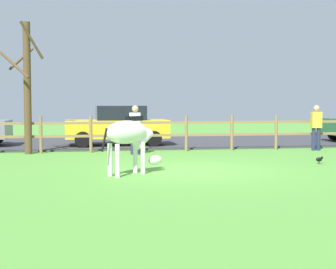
{
  "coord_description": "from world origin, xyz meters",
  "views": [
    {
      "loc": [
        -2.76,
        -12.66,
        1.74
      ],
      "look_at": [
        -0.43,
        1.48,
        0.83
      ],
      "focal_mm": 54.05,
      "sensor_mm": 36.0,
      "label": 1
    }
  ],
  "objects_px": {
    "visitor_right_of_tree": "(316,125)",
    "zebra": "(129,136)",
    "bare_tree": "(27,85)",
    "visitor_left_of_tree": "(135,127)",
    "crow_on_grass": "(319,159)",
    "parked_car_yellow": "(118,125)"
  },
  "relations": [
    {
      "from": "crow_on_grass",
      "to": "zebra",
      "type": "bearing_deg",
      "value": -166.6
    },
    {
      "from": "zebra",
      "to": "crow_on_grass",
      "type": "bearing_deg",
      "value": 13.4
    },
    {
      "from": "bare_tree",
      "to": "visitor_left_of_tree",
      "type": "relative_size",
      "value": 2.69
    },
    {
      "from": "bare_tree",
      "to": "zebra",
      "type": "relative_size",
      "value": 2.68
    },
    {
      "from": "crow_on_grass",
      "to": "bare_tree",
      "type": "bearing_deg",
      "value": 154.1
    },
    {
      "from": "visitor_left_of_tree",
      "to": "visitor_right_of_tree",
      "type": "height_order",
      "value": "same"
    },
    {
      "from": "bare_tree",
      "to": "crow_on_grass",
      "type": "xyz_separation_m",
      "value": [
        8.48,
        -4.12,
        -2.19
      ]
    },
    {
      "from": "visitor_left_of_tree",
      "to": "zebra",
      "type": "bearing_deg",
      "value": -97.36
    },
    {
      "from": "visitor_right_of_tree",
      "to": "zebra",
      "type": "bearing_deg",
      "value": -144.97
    },
    {
      "from": "bare_tree",
      "to": "parked_car_yellow",
      "type": "xyz_separation_m",
      "value": [
        3.19,
        2.48,
        -1.48
      ]
    },
    {
      "from": "crow_on_grass",
      "to": "visitor_right_of_tree",
      "type": "distance_m",
      "value": 4.17
    },
    {
      "from": "zebra",
      "to": "visitor_left_of_tree",
      "type": "xyz_separation_m",
      "value": [
        0.61,
        4.7,
        -0.02
      ]
    },
    {
      "from": "parked_car_yellow",
      "to": "visitor_right_of_tree",
      "type": "relative_size",
      "value": 2.46
    },
    {
      "from": "bare_tree",
      "to": "visitor_right_of_tree",
      "type": "bearing_deg",
      "value": -2.14
    },
    {
      "from": "bare_tree",
      "to": "visitor_right_of_tree",
      "type": "distance_m",
      "value": 10.27
    },
    {
      "from": "bare_tree",
      "to": "crow_on_grass",
      "type": "relative_size",
      "value": 20.55
    },
    {
      "from": "bare_tree",
      "to": "parked_car_yellow",
      "type": "bearing_deg",
      "value": 37.91
    },
    {
      "from": "visitor_left_of_tree",
      "to": "visitor_right_of_tree",
      "type": "relative_size",
      "value": 1.0
    },
    {
      "from": "bare_tree",
      "to": "visitor_right_of_tree",
      "type": "relative_size",
      "value": 2.69
    },
    {
      "from": "zebra",
      "to": "bare_tree",
      "type": "bearing_deg",
      "value": 118.53
    },
    {
      "from": "visitor_left_of_tree",
      "to": "crow_on_grass",
      "type": "bearing_deg",
      "value": -34.52
    },
    {
      "from": "parked_car_yellow",
      "to": "visitor_left_of_tree",
      "type": "distance_m",
      "value": 3.24
    }
  ]
}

